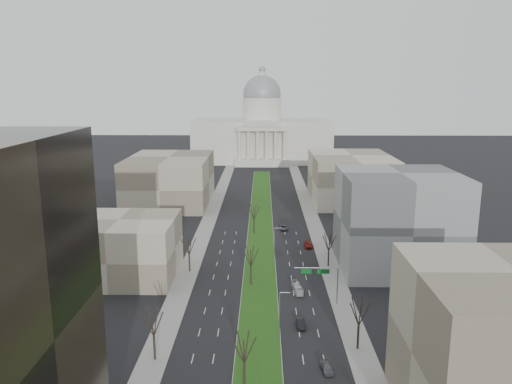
# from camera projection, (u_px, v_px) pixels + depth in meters

# --- Properties ---
(ground) EXTENTS (600.00, 600.00, 0.00)m
(ground) POSITION_uv_depth(u_px,v_px,m) (261.00, 234.00, 153.12)
(ground) COLOR black
(ground) RESTS_ON ground
(median) EXTENTS (8.00, 222.03, 0.20)m
(median) POSITION_uv_depth(u_px,v_px,m) (261.00, 234.00, 152.11)
(median) COLOR #999993
(median) RESTS_ON ground
(sidewalk_left) EXTENTS (5.00, 330.00, 0.15)m
(sidewalk_left) POSITION_uv_depth(u_px,v_px,m) (192.00, 261.00, 128.93)
(sidewalk_left) COLOR gray
(sidewalk_left) RESTS_ON ground
(sidewalk_right) EXTENTS (5.00, 330.00, 0.15)m
(sidewalk_right) POSITION_uv_depth(u_px,v_px,m) (328.00, 262.00, 128.44)
(sidewalk_right) COLOR gray
(sidewalk_right) RESTS_ON ground
(capitol) EXTENTS (80.00, 46.00, 55.00)m
(capitol) POSITION_uv_depth(u_px,v_px,m) (262.00, 133.00, 295.82)
(capitol) COLOR beige
(capitol) RESTS_ON ground
(building_beige_left) EXTENTS (26.00, 22.00, 14.00)m
(building_beige_left) POSITION_uv_depth(u_px,v_px,m) (120.00, 248.00, 117.90)
(building_beige_left) COLOR gray
(building_beige_left) RESTS_ON ground
(building_tan_right) EXTENTS (26.00, 24.00, 22.00)m
(building_tan_right) POSITION_uv_depth(u_px,v_px,m) (512.00, 353.00, 64.34)
(building_tan_right) COLOR gray
(building_tan_right) RESTS_ON ground
(building_grey_right) EXTENTS (28.00, 26.00, 24.00)m
(building_grey_right) POSITION_uv_depth(u_px,v_px,m) (398.00, 221.00, 122.74)
(building_grey_right) COLOR slate
(building_grey_right) RESTS_ON ground
(building_far_left) EXTENTS (30.00, 40.00, 18.00)m
(building_far_left) POSITION_uv_depth(u_px,v_px,m) (170.00, 180.00, 190.79)
(building_far_left) COLOR gray
(building_far_left) RESTS_ON ground
(building_far_right) EXTENTS (30.00, 40.00, 18.00)m
(building_far_right) POSITION_uv_depth(u_px,v_px,m) (351.00, 178.00, 194.69)
(building_far_right) COLOR gray
(building_far_right) RESTS_ON ground
(tree_left_mid) EXTENTS (5.40, 5.40, 9.72)m
(tree_left_mid) POSITION_uv_depth(u_px,v_px,m) (153.00, 321.00, 81.53)
(tree_left_mid) COLOR black
(tree_left_mid) RESTS_ON ground
(tree_left_far) EXTENTS (5.28, 5.28, 9.50)m
(tree_left_far) POSITION_uv_depth(u_px,v_px,m) (189.00, 245.00, 120.64)
(tree_left_far) COLOR black
(tree_left_far) RESTS_ON ground
(tree_right_mid) EXTENTS (5.52, 5.52, 9.94)m
(tree_right_mid) POSITION_uv_depth(u_px,v_px,m) (359.00, 311.00, 84.92)
(tree_right_mid) COLOR black
(tree_right_mid) RESTS_ON ground
(tree_right_far) EXTENTS (5.04, 5.04, 9.07)m
(tree_right_far) POSITION_uv_depth(u_px,v_px,m) (329.00, 242.00, 124.14)
(tree_right_far) COLOR black
(tree_right_far) RESTS_ON ground
(tree_median_a) EXTENTS (5.40, 5.40, 9.72)m
(tree_median_a) POSITION_uv_depth(u_px,v_px,m) (244.00, 347.00, 73.50)
(tree_median_a) COLOR black
(tree_median_a) RESTS_ON ground
(tree_median_b) EXTENTS (5.40, 5.40, 9.72)m
(tree_median_b) POSITION_uv_depth(u_px,v_px,m) (251.00, 256.00, 112.58)
(tree_median_b) COLOR black
(tree_median_b) RESTS_ON ground
(tree_median_c) EXTENTS (5.40, 5.40, 9.72)m
(tree_median_c) POSITION_uv_depth(u_px,v_px,m) (254.00, 211.00, 151.67)
(tree_median_c) COLOR black
(tree_median_c) RESTS_ON ground
(streetlamp_median_b) EXTENTS (1.90, 0.20, 9.16)m
(streetlamp_median_b) POSITION_uv_depth(u_px,v_px,m) (280.00, 315.00, 88.54)
(streetlamp_median_b) COLOR gray
(streetlamp_median_b) RESTS_ON ground
(streetlamp_median_c) EXTENTS (1.90, 0.20, 9.16)m
(streetlamp_median_c) POSITION_uv_depth(u_px,v_px,m) (275.00, 244.00, 127.62)
(streetlamp_median_c) COLOR gray
(streetlamp_median_c) RESTS_ON ground
(mast_arm_signs) EXTENTS (9.12, 0.24, 8.09)m
(mast_arm_signs) POSITION_uv_depth(u_px,v_px,m) (325.00, 277.00, 102.81)
(mast_arm_signs) COLOR gray
(mast_arm_signs) RESTS_ON ground
(car_grey_near) EXTENTS (2.08, 4.12, 1.35)m
(car_grey_near) POSITION_uv_depth(u_px,v_px,m) (326.00, 367.00, 79.71)
(car_grey_near) COLOR #53565B
(car_grey_near) RESTS_ON ground
(car_black) EXTENTS (1.49, 4.24, 1.40)m
(car_black) POSITION_uv_depth(u_px,v_px,m) (301.00, 323.00, 94.23)
(car_black) COLOR black
(car_black) RESTS_ON ground
(car_red) EXTENTS (2.05, 4.92, 1.42)m
(car_red) POSITION_uv_depth(u_px,v_px,m) (308.00, 245.00, 140.24)
(car_red) COLOR maroon
(car_red) RESTS_ON ground
(car_grey_far) EXTENTS (2.48, 4.85, 1.31)m
(car_grey_far) POSITION_uv_depth(u_px,v_px,m) (284.00, 228.00, 157.13)
(car_grey_far) COLOR #4F5057
(car_grey_far) RESTS_ON ground
(box_van) EXTENTS (2.39, 6.54, 1.78)m
(box_van) POSITION_uv_depth(u_px,v_px,m) (297.00, 288.00, 110.16)
(box_van) COLOR silver
(box_van) RESTS_ON ground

